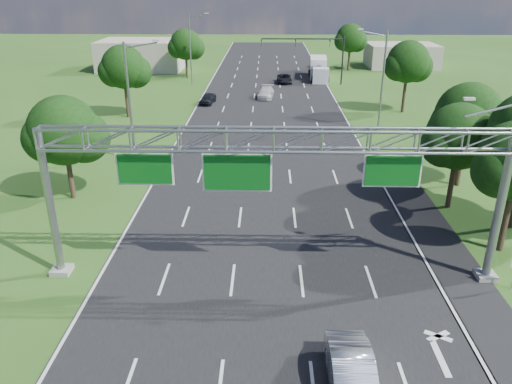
{
  "coord_description": "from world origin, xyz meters",
  "views": [
    {
      "loc": [
        -0.07,
        -10.68,
        14.45
      ],
      "look_at": [
        -0.67,
        15.86,
        3.16
      ],
      "focal_mm": 35.0,
      "sensor_mm": 36.0,
      "label": 1
    }
  ],
  "objects_px": {
    "traffic_signal": "(319,49)",
    "box_truck": "(319,69)",
    "silver_sedan": "(352,376)",
    "sign_gantry": "(275,152)"
  },
  "relations": [
    {
      "from": "sign_gantry",
      "to": "box_truck",
      "type": "relative_size",
      "value": 2.68
    },
    {
      "from": "sign_gantry",
      "to": "traffic_signal",
      "type": "bearing_deg",
      "value": 82.32
    },
    {
      "from": "traffic_signal",
      "to": "sign_gantry",
      "type": "bearing_deg",
      "value": -97.68
    },
    {
      "from": "traffic_signal",
      "to": "box_truck",
      "type": "relative_size",
      "value": 1.39
    },
    {
      "from": "sign_gantry",
      "to": "box_truck",
      "type": "bearing_deg",
      "value": 82.39
    },
    {
      "from": "silver_sedan",
      "to": "traffic_signal",
      "type": "bearing_deg",
      "value": 85.7
    },
    {
      "from": "silver_sedan",
      "to": "box_truck",
      "type": "relative_size",
      "value": 0.53
    },
    {
      "from": "sign_gantry",
      "to": "box_truck",
      "type": "xyz_separation_m",
      "value": [
        7.67,
        57.41,
        -5.33
      ]
    },
    {
      "from": "traffic_signal",
      "to": "silver_sedan",
      "type": "bearing_deg",
      "value": -93.99
    },
    {
      "from": "sign_gantry",
      "to": "traffic_signal",
      "type": "xyz_separation_m",
      "value": [
        7.15,
        53.0,
        -1.72
      ]
    }
  ]
}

